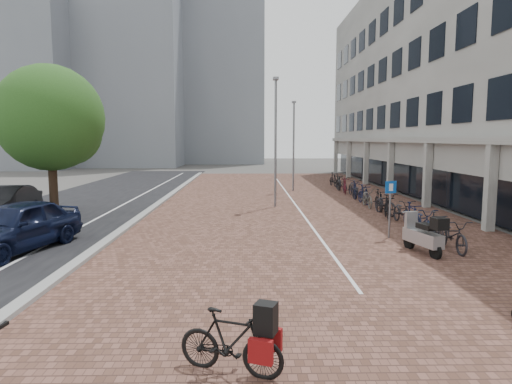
% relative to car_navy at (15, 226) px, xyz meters
% --- Properties ---
extents(ground, '(140.00, 140.00, 0.00)m').
position_rel_car_navy_xyz_m(ground, '(7.59, -1.23, -0.80)').
color(ground, '#474442').
rests_on(ground, ground).
extents(plaza_brick, '(14.50, 42.00, 0.04)m').
position_rel_car_navy_xyz_m(plaza_brick, '(9.59, 10.77, -0.79)').
color(plaza_brick, brown).
rests_on(plaza_brick, ground).
extents(street_asphalt, '(8.00, 50.00, 0.03)m').
position_rel_car_navy_xyz_m(street_asphalt, '(-1.41, 10.77, -0.79)').
color(street_asphalt, black).
rests_on(street_asphalt, ground).
extents(curb, '(0.35, 42.00, 0.14)m').
position_rel_car_navy_xyz_m(curb, '(2.49, 10.77, -0.73)').
color(curb, gray).
rests_on(curb, ground).
extents(lane_line, '(0.12, 44.00, 0.00)m').
position_rel_car_navy_xyz_m(lane_line, '(0.59, 10.77, -0.78)').
color(lane_line, white).
rests_on(lane_line, street_asphalt).
extents(parking_line, '(0.10, 30.00, 0.00)m').
position_rel_car_navy_xyz_m(parking_line, '(9.79, 10.77, -0.76)').
color(parking_line, white).
rests_on(parking_line, plaza_brick).
extents(office_building, '(8.40, 40.00, 15.00)m').
position_rel_car_navy_xyz_m(office_building, '(20.55, 14.77, 7.65)').
color(office_building, '#ADADA8').
rests_on(office_building, ground).
extents(bg_towers, '(33.00, 23.00, 32.00)m').
position_rel_car_navy_xyz_m(bg_towers, '(-6.75, 47.71, 13.17)').
color(bg_towers, gray).
rests_on(bg_towers, ground).
extents(car_navy, '(3.05, 5.02, 1.60)m').
position_rel_car_navy_xyz_m(car_navy, '(0.00, 0.00, 0.00)').
color(car_navy, black).
rests_on(car_navy, ground).
extents(car_dark, '(1.86, 4.68, 1.52)m').
position_rel_car_navy_xyz_m(car_dark, '(-3.13, 5.11, -0.04)').
color(car_dark, black).
rests_on(car_dark, ground).
extents(hero_bike, '(1.72, 1.03, 1.17)m').
position_rel_car_navy_xyz_m(hero_bike, '(6.97, -7.60, -0.28)').
color(hero_bike, black).
rests_on(hero_bike, ground).
extents(scooter_front, '(1.00, 1.92, 1.26)m').
position_rel_car_navy_xyz_m(scooter_front, '(12.56, -0.60, -0.17)').
color(scooter_front, '#9D9EA2').
rests_on(scooter_front, ground).
extents(parking_sign, '(0.42, 0.16, 2.04)m').
position_rel_car_navy_xyz_m(parking_sign, '(12.23, 1.61, 0.53)').
color(parking_sign, slate).
rests_on(parking_sign, ground).
extents(lamp_near, '(0.12, 0.12, 6.51)m').
position_rel_car_navy_xyz_m(lamp_near, '(8.66, 9.14, 2.46)').
color(lamp_near, slate).
rests_on(lamp_near, ground).
extents(lamp_far, '(0.12, 0.12, 5.93)m').
position_rel_car_navy_xyz_m(lamp_far, '(10.32, 16.36, 2.17)').
color(lamp_far, gray).
rests_on(lamp_far, ground).
extents(street_tree, '(4.63, 4.63, 6.73)m').
position_rel_car_navy_xyz_m(street_tree, '(-1.30, 6.32, 3.48)').
color(street_tree, '#382619').
rests_on(street_tree, ground).
extents(bike_row, '(1.28, 21.43, 1.05)m').
position_rel_car_navy_xyz_m(bike_row, '(13.59, 9.42, -0.28)').
color(bike_row, '#242328').
rests_on(bike_row, ground).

